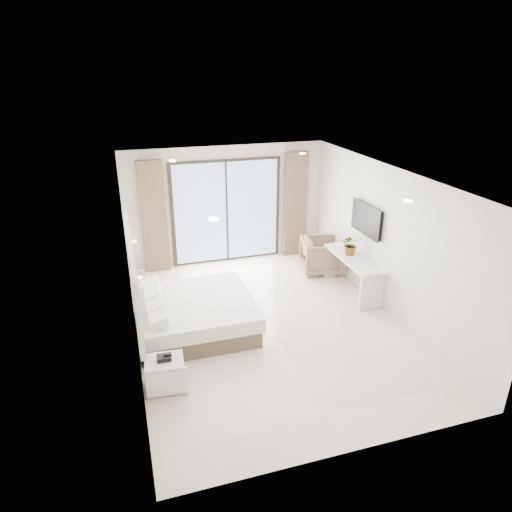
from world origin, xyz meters
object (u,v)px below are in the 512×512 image
(bed, at_px, (194,314))
(armchair, at_px, (321,254))
(nightstand, at_px, (165,375))
(console_desk, at_px, (353,266))

(bed, bearing_deg, armchair, 26.59)
(nightstand, bearing_deg, bed, 70.81)
(armchair, bearing_deg, console_desk, -158.45)
(armchair, bearing_deg, nightstand, 140.47)
(nightstand, height_order, console_desk, console_desk)
(nightstand, relative_size, armchair, 0.68)
(bed, height_order, console_desk, console_desk)
(nightstand, distance_m, armchair, 4.91)
(nightstand, bearing_deg, armchair, 43.72)
(bed, relative_size, console_desk, 1.18)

